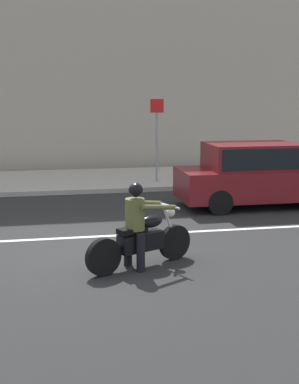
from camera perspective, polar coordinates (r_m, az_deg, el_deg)
The scene contains 7 objects.
ground_plane at distance 10.70m, azimuth -7.77°, elevation -6.14°, with size 80.00×80.00×0.00m, color #262626.
sidewalk_slab at distance 18.49m, azimuth -9.19°, elevation 1.19°, with size 40.00×4.40×0.14m, color #A8A399.
building_facade at distance 21.80m, azimuth -9.96°, elevation 17.41°, with size 40.00×1.40×11.37m, color #A89E8E.
lane_marking_stripe at distance 11.57m, azimuth -7.21°, elevation -4.81°, with size 18.00×0.14×0.01m, color silver.
motorcycle_with_rider_olive at distance 9.43m, azimuth -1.01°, elevation -4.38°, with size 2.04×1.10×1.53m.
parked_sedan_maroon at distance 14.68m, azimuth 11.26°, elevation 1.87°, with size 4.32×1.82×1.72m.
street_sign_post at distance 17.56m, azimuth 0.78°, elevation 6.46°, with size 0.44×0.08×2.73m.
Camera 1 is at (-0.51, -10.23, 3.08)m, focal length 49.97 mm.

